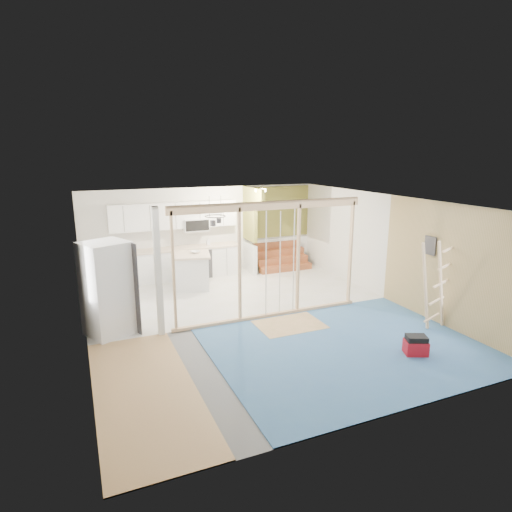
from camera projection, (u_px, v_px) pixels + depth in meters
name	position (u px, v px, depth m)	size (l,w,h in m)	color
room	(257.00, 262.00, 9.14)	(7.01, 8.01, 2.61)	slate
floor_overlays	(259.00, 317.00, 9.53)	(7.00, 8.00, 0.03)	silver
stud_frame	(245.00, 249.00, 8.96)	(4.66, 0.14, 2.60)	#D7B383
base_cabinets	(155.00, 269.00, 11.72)	(4.45, 2.24, 0.93)	white
upper_cabinets	(177.00, 216.00, 12.10)	(3.60, 0.41, 0.85)	white
green_partition	(271.00, 240.00, 13.27)	(2.25, 1.51, 2.60)	olive
pot_rack	(215.00, 218.00, 10.54)	(0.52, 0.52, 0.72)	black
sheathing_panel	(453.00, 268.00, 8.68)	(0.02, 4.00, 2.60)	tan
electrical_panel	(430.00, 246.00, 9.12)	(0.04, 0.30, 0.40)	#3B3B40
ceiling_light	(260.00, 190.00, 12.06)	(0.32, 0.32, 0.08)	#FFEABF
fridge	(108.00, 289.00, 8.46)	(1.11, 1.06, 1.91)	white
island	(192.00, 271.00, 11.46)	(1.18, 1.18, 0.96)	silver
bowl	(195.00, 252.00, 11.42)	(0.25, 0.25, 0.06)	white
soap_bottle_a	(118.00, 248.00, 11.46)	(0.12, 0.12, 0.31)	#B1B8C5
soap_bottle_b	(208.00, 241.00, 12.57)	(0.10, 0.10, 0.21)	white
toolbox	(416.00, 346.00, 7.74)	(0.48, 0.43, 0.37)	maroon
ladder	(435.00, 285.00, 8.68)	(1.01, 0.10, 1.87)	beige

